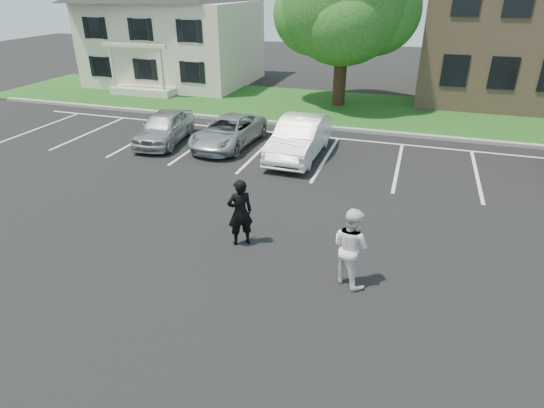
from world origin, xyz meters
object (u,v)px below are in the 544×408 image
at_px(man_black_suit, 240,212).
at_px(house, 174,24).
at_px(man_white_shirt, 351,247).
at_px(car_silver_minivan, 228,132).
at_px(car_white_sedan, 299,138).
at_px(car_silver_west, 165,127).
at_px(tree, 347,3).

bearing_deg(man_black_suit, house, -93.77).
height_order(man_white_shirt, car_silver_minivan, man_white_shirt).
xyz_separation_m(man_black_suit, man_white_shirt, (3.02, -0.87, 0.03)).
bearing_deg(car_silver_minivan, car_white_sedan, -2.62).
relative_size(car_silver_west, car_silver_minivan, 0.91).
height_order(tree, man_black_suit, tree).
distance_m(tree, car_white_sedan, 9.94).
xyz_separation_m(tree, car_silver_west, (-6.08, -8.92, -4.66)).
bearing_deg(car_white_sedan, car_silver_west, -178.17).
distance_m(man_white_shirt, car_white_sedan, 8.58).
relative_size(tree, car_white_sedan, 1.88).
xyz_separation_m(tree, man_black_suit, (0.17, -15.89, -4.42)).
bearing_deg(house, tree, -14.88).
relative_size(tree, man_white_shirt, 4.61).
relative_size(man_black_suit, car_silver_west, 0.46).
xyz_separation_m(house, car_silver_west, (5.91, -12.11, -3.14)).
xyz_separation_m(man_white_shirt, car_white_sedan, (-3.27, 7.93, -0.18)).
distance_m(man_black_suit, car_silver_west, 9.37).
bearing_deg(car_white_sedan, man_black_suit, -87.05).
height_order(house, car_white_sedan, house).
bearing_deg(car_silver_minivan, man_black_suit, -61.06).
bearing_deg(car_silver_minivan, man_white_shirt, -48.04).
xyz_separation_m(house, car_silver_minivan, (8.69, -11.64, -3.22)).
height_order(house, car_silver_minivan, house).
bearing_deg(car_silver_minivan, house, 130.66).
height_order(house, tree, tree).
distance_m(man_black_suit, car_silver_minivan, 8.21).
bearing_deg(house, car_silver_west, -63.99).
xyz_separation_m(man_black_suit, car_silver_west, (-6.25, 6.97, -0.24)).
distance_m(tree, man_white_shirt, 17.62).
distance_m(house, man_white_shirt, 25.23).
xyz_separation_m(tree, man_white_shirt, (3.19, -16.76, -4.40)).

